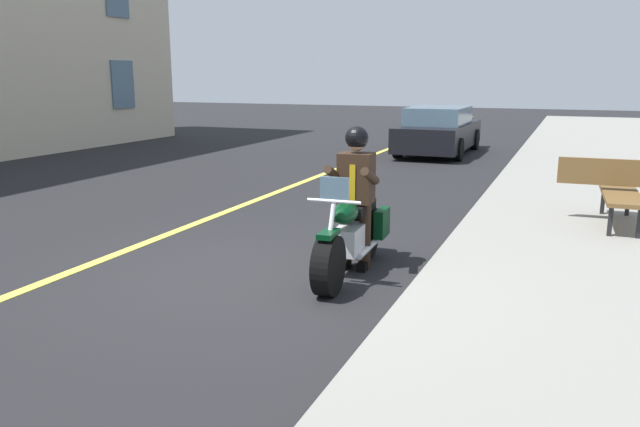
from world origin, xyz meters
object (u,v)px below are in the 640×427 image
(car_silver, at_px, (439,131))
(bench_sidewalk, at_px, (621,187))
(motorcycle_main, at_px, (351,236))
(rider_main, at_px, (356,185))

(car_silver, bearing_deg, bench_sidewalk, 27.65)
(motorcycle_main, distance_m, rider_main, 0.61)
(rider_main, bearing_deg, bench_sidewalk, 135.14)
(motorcycle_main, relative_size, rider_main, 1.27)
(rider_main, height_order, bench_sidewalk, rider_main)
(rider_main, distance_m, bench_sidewalk, 4.39)
(rider_main, height_order, car_silver, rider_main)
(car_silver, bearing_deg, motorcycle_main, 6.81)
(motorcycle_main, distance_m, bench_sidewalk, 4.51)
(car_silver, relative_size, bench_sidewalk, 2.53)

